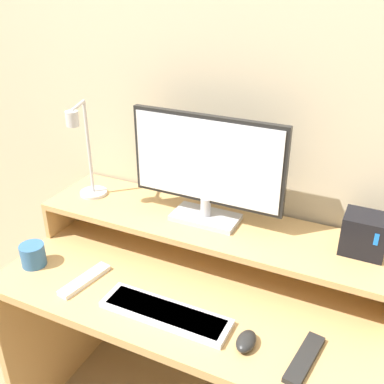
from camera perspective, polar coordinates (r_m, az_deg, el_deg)
wall_back at (r=1.56m, az=5.44°, el=11.77°), size 6.00×0.05×2.50m
desk at (r=1.64m, az=-0.18°, el=-17.02°), size 1.24×0.62×0.72m
monitor_shelf at (r=1.56m, az=2.36°, el=-4.54°), size 1.24×0.30×0.15m
monitor at (r=1.47m, az=1.86°, el=3.22°), size 0.53×0.12×0.37m
desk_lamp at (r=1.67m, az=-13.35°, el=4.18°), size 0.11×0.19×0.37m
router_dock at (r=1.46m, az=21.04°, el=-5.00°), size 0.13×0.11×0.13m
keyboard at (r=1.38m, az=-3.24°, el=-15.15°), size 0.40×0.11×0.02m
mouse at (r=1.30m, az=6.91°, el=-18.29°), size 0.05×0.08×0.03m
remote_control at (r=1.55m, az=-13.46°, el=-10.82°), size 0.08×0.20×0.02m
remote_secondary at (r=1.30m, az=14.09°, el=-19.86°), size 0.07×0.20×0.02m
mug at (r=1.66m, az=-19.54°, el=-7.55°), size 0.08×0.08×0.08m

